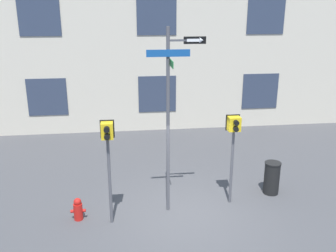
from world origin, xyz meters
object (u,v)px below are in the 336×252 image
street_sign_pole (171,108)px  fire_hydrant (78,209)px  pedestrian_signal_left (108,145)px  trash_bin (272,178)px  pedestrian_signal_right (233,135)px

street_sign_pole → fire_hydrant: street_sign_pole is taller
pedestrian_signal_left → trash_bin: pedestrian_signal_left is taller
pedestrian_signal_left → trash_bin: size_ratio=2.78×
street_sign_pole → fire_hydrant: (-2.52, -0.20, -2.67)m
fire_hydrant → pedestrian_signal_left: bearing=-16.0°
street_sign_pole → pedestrian_signal_right: bearing=6.5°
street_sign_pole → fire_hydrant: size_ratio=7.95×
street_sign_pole → trash_bin: 4.07m
pedestrian_signal_right → fire_hydrant: 4.67m
pedestrian_signal_left → fire_hydrant: bearing=164.0°
pedestrian_signal_left → pedestrian_signal_right: bearing=10.9°
street_sign_pole → pedestrian_signal_right: size_ratio=1.91×
fire_hydrant → trash_bin: bearing=8.0°
pedestrian_signal_right → trash_bin: pedestrian_signal_right is taller
fire_hydrant → trash_bin: 5.76m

